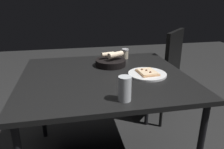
% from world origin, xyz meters
% --- Properties ---
extents(dining_table, '(1.02, 1.14, 0.76)m').
position_xyz_m(dining_table, '(0.00, 0.00, 0.70)').
color(dining_table, black).
rests_on(dining_table, ground).
extents(pizza_plate, '(0.27, 0.27, 0.04)m').
position_xyz_m(pizza_plate, '(0.06, 0.29, 0.77)').
color(pizza_plate, white).
rests_on(pizza_plate, dining_table).
extents(bread_basket, '(0.24, 0.24, 0.11)m').
position_xyz_m(bread_basket, '(-0.20, 0.09, 0.79)').
color(bread_basket, black).
rests_on(bread_basket, dining_table).
extents(beer_glass, '(0.07, 0.07, 0.14)m').
position_xyz_m(beer_glass, '(0.40, 0.04, 0.82)').
color(beer_glass, silver).
rests_on(beer_glass, dining_table).
extents(pepper_shaker, '(0.06, 0.06, 0.09)m').
position_xyz_m(pepper_shaker, '(-0.37, 0.25, 0.80)').
color(pepper_shaker, '#BFB299').
rests_on(pepper_shaker, dining_table).
extents(chair_far, '(0.62, 0.62, 0.96)m').
position_xyz_m(chair_far, '(-0.59, 0.70, 0.54)').
color(chair_far, black).
rests_on(chair_far, ground).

